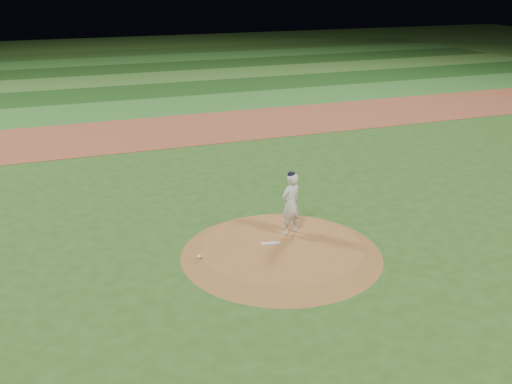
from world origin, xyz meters
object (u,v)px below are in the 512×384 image
Objects in this scene: rosin_bag at (199,256)px; pitcher_on_mound at (291,203)px; pitching_rubber at (271,243)px; pitchers_mound at (281,250)px.

pitcher_on_mound is (2.83, 0.56, 0.88)m from rosin_bag.
pitching_rubber is at bearing -149.80° from pitcher_on_mound.
pitcher_on_mound reaches higher than pitching_rubber.
pitching_rubber is 1.27m from pitcher_on_mound.
pitcher_on_mound reaches higher than rosin_bag.
pitcher_on_mound is (0.78, 0.45, 0.90)m from pitching_rubber.
pitching_rubber is (-0.23, 0.21, 0.14)m from pitchers_mound.
pitchers_mound is 45.41× the size of rosin_bag.
pitching_rubber is at bearing 2.93° from rosin_bag.
pitchers_mound is 1.35m from pitcher_on_mound.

